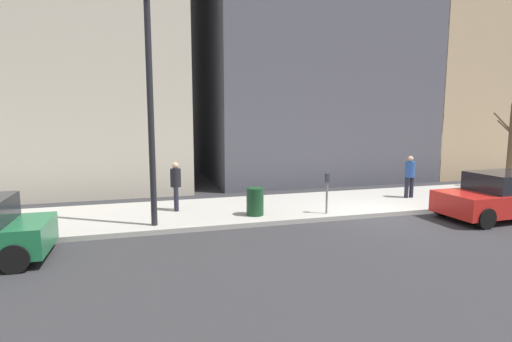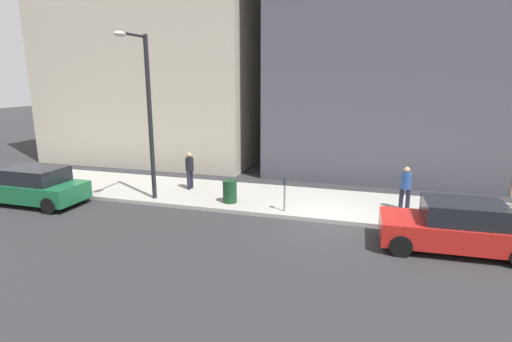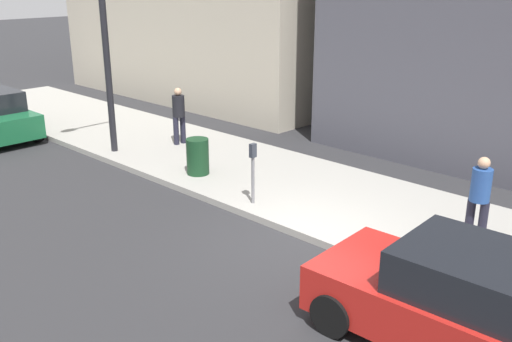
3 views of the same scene
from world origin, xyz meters
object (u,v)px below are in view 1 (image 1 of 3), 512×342
Objects in this scene: parking_meter at (327,189)px; office_tower_right at (49,15)px; parked_car_red at (502,196)px; trash_bin at (255,202)px; bare_tree at (511,143)px; pedestrian_near_meter at (410,174)px; streetlamp at (150,92)px; pedestrian_midblock at (176,183)px; office_tower_left at (455,59)px.

parking_meter is 16.97m from office_tower_right.
parked_car_red is 8.17m from trash_bin.
bare_tree is at bearing -77.89° from parking_meter.
bare_tree is 12.63m from trash_bin.
parking_meter is 1.50× the size of trash_bin.
streetlamp is at bearing -173.92° from pedestrian_near_meter.
pedestrian_near_meter is 18.98m from office_tower_right.
parking_meter is 0.81× the size of pedestrian_midblock.
pedestrian_midblock is (1.39, 2.41, 0.49)m from trash_bin.
office_tower_right is (9.26, 20.17, 6.25)m from bare_tree.
parking_meter reaches higher than trash_bin.
parking_meter is at bearing -88.27° from streetlamp.
parked_car_red is 3.36m from pedestrian_near_meter.
pedestrian_near_meter is 1.00× the size of pedestrian_midblock.
streetlamp is at bearing 80.44° from parked_car_red.
trash_bin is at bearing -144.74° from office_tower_right.
office_tower_right is (11.59, 4.55, 4.43)m from streetlamp.
parking_meter is 2.41m from trash_bin.
office_tower_right is (0.92, 24.36, 1.38)m from office_tower_left.
bare_tree reaches higher than pedestrian_near_meter.
parking_meter is 0.29× the size of bare_tree.
parking_meter is 0.81× the size of pedestrian_near_meter.
office_tower_left reaches higher than trash_bin.
streetlamp reaches higher than pedestrian_near_meter.
bare_tree is at bearing -81.52° from streetlamp.
trash_bin is at bearing 121.18° from office_tower_left.
trash_bin is 6.75m from pedestrian_near_meter.
streetlamp is at bearing 100.91° from trash_bin.
bare_tree is 2.79× the size of pedestrian_midblock.
pedestrian_midblock is at bearing 60.15° from trash_bin.
office_tower_left is (10.50, -14.26, 6.08)m from parking_meter.
parked_car_red is 21.78m from office_tower_right.
parking_meter is 0.10× the size of office_tower_left.
trash_bin is (0.62, -3.20, -3.42)m from streetlamp.
parking_meter is 0.08× the size of office_tower_right.
bare_tree is at bearing -52.20° from parked_car_red.
office_tower_right is at bearing 21.44° from streetlamp.
bare_tree is 5.15× the size of trash_bin.
parked_car_red is 4.74× the size of trash_bin.
office_tower_right is (9.94, 14.41, 7.35)m from pedestrian_near_meter.
pedestrian_midblock is 13.21m from office_tower_right.
office_tower_right reaches higher than pedestrian_near_meter.
pedestrian_near_meter is at bearing 19.94° from parked_car_red.
pedestrian_near_meter is 14.70m from office_tower_left.
bare_tree is 5.91m from pedestrian_near_meter.
bare_tree is (2.16, -10.07, 1.21)m from parking_meter.
bare_tree is 0.27× the size of office_tower_right.
parking_meter is 4.56m from pedestrian_near_meter.
streetlamp is 15.90m from bare_tree.
parked_car_red is at bearing -97.42° from streetlamp.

